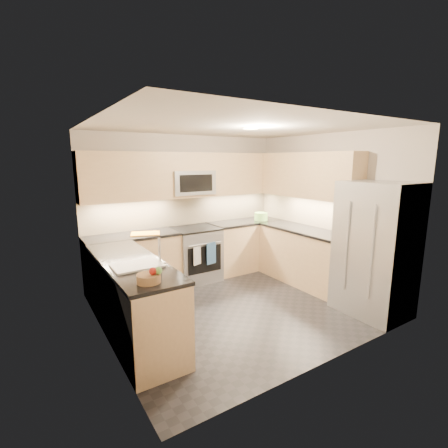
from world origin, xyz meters
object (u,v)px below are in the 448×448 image
refrigerator (375,249)px  fruit_basket (149,278)px  microwave (191,182)px  utensil_bowl (261,217)px  cutting_board (145,234)px  gas_range (196,254)px

refrigerator → fruit_basket: bearing=173.0°
microwave → fruit_basket: (-1.56, -2.18, -0.72)m
refrigerator → fruit_basket: size_ratio=8.04×
utensil_bowl → fruit_basket: size_ratio=1.14×
cutting_board → fruit_basket: 2.12m
microwave → gas_range: bearing=-90.0°
cutting_board → fruit_basket: size_ratio=1.95×
gas_range → utensil_bowl: bearing=-3.4°
cutting_board → microwave: bearing=10.7°
utensil_bowl → fruit_basket: utensil_bowl is taller
utensil_bowl → gas_range: bearing=176.6°
microwave → utensil_bowl: bearing=-8.5°
refrigerator → utensil_bowl: (-0.07, 2.34, 0.11)m
gas_range → fruit_basket: bearing=-127.2°
microwave → utensil_bowl: 1.56m
microwave → cutting_board: size_ratio=1.75×
fruit_basket → gas_range: bearing=52.8°
fruit_basket → cutting_board: bearing=71.7°
gas_range → cutting_board: cutting_board is taller
gas_range → cutting_board: bearing=-177.2°
gas_range → fruit_basket: size_ratio=4.07×
microwave → fruit_basket: size_ratio=3.40×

